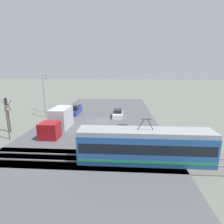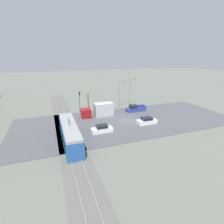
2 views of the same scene
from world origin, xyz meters
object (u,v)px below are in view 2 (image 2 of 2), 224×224
pickup_truck (135,109)px  street_tree (88,102)px  sedan_car_1 (147,121)px  street_lamp_near_crossing (120,93)px  light_rail_tram (70,134)px  sedan_car_0 (102,129)px  street_lamp_mid_block (130,90)px  traffic_light_pole (80,99)px  box_truck (99,110)px

pickup_truck → street_tree: street_tree is taller
sedan_car_1 → street_lamp_near_crossing: 15.02m
light_rail_tram → pickup_truck: bearing=-57.2°
sedan_car_0 → street_lamp_mid_block: street_lamp_mid_block is taller
sedan_car_1 → street_lamp_mid_block: (16.50, -3.78, 4.02)m
light_rail_tram → street_lamp_near_crossing: size_ratio=1.70×
light_rail_tram → traffic_light_pole: (17.53, -4.90, 1.92)m
sedan_car_1 → traffic_light_pole: traffic_light_pole is taller
box_truck → street_lamp_mid_block: (7.63, -12.35, 3.13)m
sedan_car_0 → street_lamp_mid_block: size_ratio=0.53×
sedan_car_0 → traffic_light_pole: bearing=6.3°
street_lamp_near_crossing → sedan_car_0: bearing=146.2°
pickup_truck → sedan_car_1: pickup_truck is taller
street_lamp_near_crossing → pickup_truck: bearing=-154.4°
box_truck → sedan_car_0: 10.12m
box_truck → street_tree: (7.12, 1.30, 0.65)m
pickup_truck → street_lamp_near_crossing: size_ratio=0.72×
box_truck → sedan_car_1: size_ratio=1.80×
sedan_car_0 → traffic_light_pole: traffic_light_pole is taller
pickup_truck → traffic_light_pole: 15.61m
sedan_car_0 → street_lamp_near_crossing: (15.45, -10.36, 3.83)m
sedan_car_1 → traffic_light_pole: bearing=-138.6°
street_lamp_mid_block → sedan_car_1: bearing=167.1°
light_rail_tram → street_lamp_mid_block: street_lamp_mid_block is taller
sedan_car_0 → street_lamp_mid_block: 23.16m
box_truck → street_lamp_near_crossing: (5.65, -8.01, 2.93)m
light_rail_tram → traffic_light_pole: 18.30m
box_truck → street_lamp_near_crossing: size_ratio=1.05×
traffic_light_pole → street_lamp_mid_block: (2.22, -16.37, 1.09)m
street_lamp_mid_block → street_lamp_near_crossing: bearing=114.6°
light_rail_tram → box_truck: (12.12, -8.92, -0.12)m
pickup_truck → sedan_car_0: pickup_truck is taller
sedan_car_1 → street_lamp_mid_block: bearing=167.1°
light_rail_tram → street_lamp_mid_block: (19.75, -21.27, 3.01)m
street_tree → street_lamp_mid_block: size_ratio=0.60×
street_lamp_near_crossing → street_lamp_mid_block: street_lamp_mid_block is taller
traffic_light_pole → box_truck: bearing=-143.4°
pickup_truck → sedan_car_0: size_ratio=1.29×
street_lamp_mid_block → light_rail_tram: bearing=132.9°
sedan_car_0 → street_lamp_mid_block: bearing=-40.1°
light_rail_tram → pickup_truck: 23.14m
street_lamp_mid_block → street_tree: bearing=92.2°
pickup_truck → street_lamp_near_crossing: 6.88m
street_lamp_near_crossing → sedan_car_1: bearing=-177.8°
sedan_car_1 → street_lamp_mid_block: size_ratio=0.55×
pickup_truck → traffic_light_pole: (4.99, 14.52, 2.83)m
light_rail_tram → sedan_car_1: size_ratio=2.92×
street_lamp_mid_block → traffic_light_pole: bearing=97.7°
sedan_car_1 → traffic_light_pole: size_ratio=0.80×
box_truck → street_tree: size_ratio=1.66×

